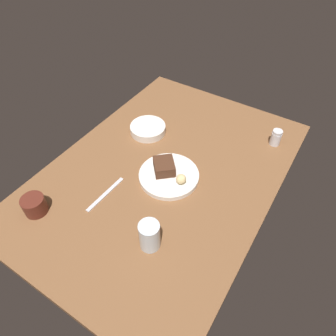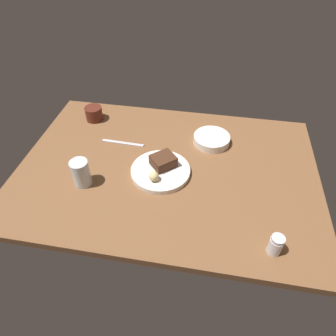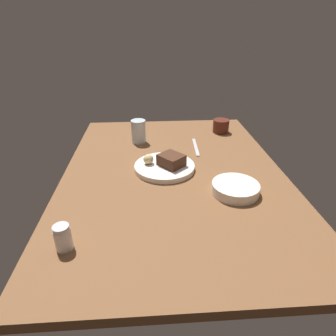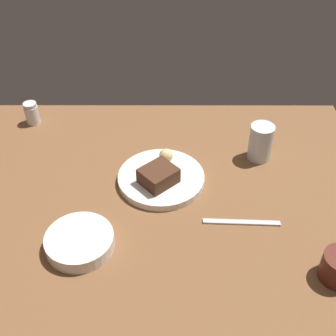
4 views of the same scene
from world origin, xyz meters
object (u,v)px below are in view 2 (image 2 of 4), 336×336
object	(u,v)px
water_glass	(81,173)
coffee_cup	(94,114)
bread_roll	(154,176)
butter_knife	(123,143)
side_bowl	(212,139)
dessert_plate	(161,171)
salt_shaker	(276,245)
chocolate_cake_slice	(163,161)

from	to	relation	value
water_glass	coffee_cup	bearing A→B (deg)	104.25
bread_roll	butter_knife	size ratio (longest dim) A/B	0.21
side_bowl	coffee_cup	xyz separation A→B (cm)	(-57.18, 8.27, 1.55)
dessert_plate	coffee_cup	bearing A→B (deg)	141.12
dessert_plate	coffee_cup	distance (cm)	49.75
salt_shaker	dessert_plate	bearing A→B (deg)	145.75
dessert_plate	bread_roll	distance (cm)	7.00
side_bowl	coffee_cup	size ratio (longest dim) A/B	1.97
dessert_plate	butter_knife	distance (cm)	25.22
chocolate_cake_slice	coffee_cup	xyz separation A→B (cm)	(-39.33, 28.58, -0.93)
dessert_plate	water_glass	xyz separation A→B (cm)	(-28.09, -10.55, 4.38)
chocolate_cake_slice	salt_shaker	distance (cm)	51.12
dessert_plate	coffee_cup	world-z (taller)	coffee_cup
side_bowl	butter_knife	xyz separation A→B (cm)	(-38.45, -7.52, -1.50)
side_bowl	water_glass	bearing A→B (deg)	-144.31
water_glass	chocolate_cake_slice	bearing A→B (deg)	24.60
water_glass	side_bowl	distance (cm)	57.47
dessert_plate	chocolate_cake_slice	xyz separation A→B (cm)	(0.65, 2.61, 3.21)
bread_roll	salt_shaker	size ratio (longest dim) A/B	0.54
bread_roll	butter_knife	xyz separation A→B (cm)	(-18.65, 21.62, -3.72)
salt_shaker	chocolate_cake_slice	bearing A→B (deg)	142.92
chocolate_cake_slice	salt_shaker	size ratio (longest dim) A/B	1.23
bread_roll	salt_shaker	distance (cm)	48.07
dessert_plate	side_bowl	xyz separation A→B (cm)	(18.49, 22.92, 0.74)
bread_roll	salt_shaker	xyz separation A→B (cm)	(42.74, -21.99, -0.42)
dessert_plate	chocolate_cake_slice	size ratio (longest dim) A/B	2.65
bread_roll	side_bowl	bearing A→B (deg)	55.80
chocolate_cake_slice	side_bowl	size ratio (longest dim) A/B	0.55
dessert_plate	side_bowl	world-z (taller)	side_bowl
salt_shaker	butter_knife	distance (cm)	75.38
salt_shaker	water_glass	size ratio (longest dim) A/B	0.67
butter_knife	bread_roll	bearing A→B (deg)	133.23
water_glass	coffee_cup	size ratio (longest dim) A/B	1.33
chocolate_cake_slice	bread_roll	distance (cm)	9.04
salt_shaker	coffee_cup	distance (cm)	99.74
water_glass	coffee_cup	world-z (taller)	water_glass
water_glass	bread_roll	bearing A→B (deg)	9.19
chocolate_cake_slice	butter_knife	size ratio (longest dim) A/B	0.47
bread_roll	side_bowl	xyz separation A→B (cm)	(19.80, 29.13, -2.22)
bread_roll	coffee_cup	bearing A→B (deg)	134.98
salt_shaker	coffee_cup	xyz separation A→B (cm)	(-80.12, 59.40, -0.25)
butter_knife	salt_shaker	bearing A→B (deg)	147.05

